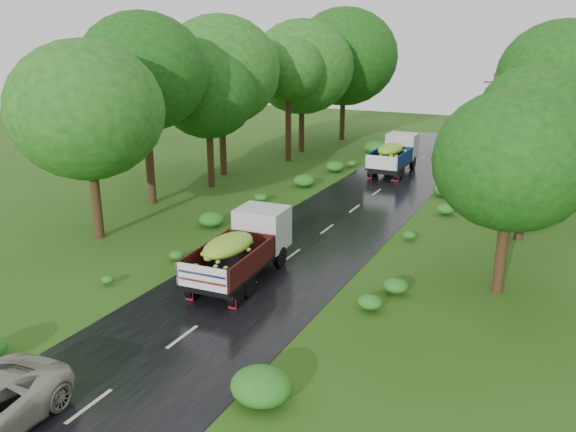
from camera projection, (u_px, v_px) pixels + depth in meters
The scene contains 9 objects.
ground at pixel (182, 337), 18.05m from camera, with size 120.00×120.00×0.00m, color #1C400D.
road at pixel (259, 280), 22.31m from camera, with size 6.50×80.00×0.02m, color black.
road_lines at pixel (271, 271), 23.16m from camera, with size 0.12×69.60×0.00m.
truck_near at pixel (244, 246), 22.12m from camera, with size 2.47×5.95×2.44m.
truck_far at pixel (395, 153), 39.91m from camera, with size 2.22×6.09×2.55m.
utility_pole at pixel (490, 132), 34.09m from camera, with size 1.25×0.44×7.28m.
trees_left at pixel (257, 73), 39.52m from camera, with size 6.45×35.21×9.60m.
trees_right at pixel (549, 99), 32.94m from camera, with size 4.42×31.30×8.57m.
shrubs at pixel (342, 212), 29.88m from camera, with size 11.90×44.00×0.70m.
Camera 1 is at (10.23, -12.81, 9.16)m, focal length 35.00 mm.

